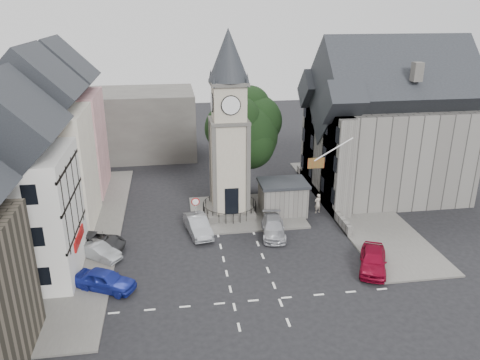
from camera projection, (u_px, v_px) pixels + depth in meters
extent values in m
plane|color=black|center=(243.00, 258.00, 35.35)|extent=(120.00, 120.00, 0.00)
cube|color=#595651|center=(85.00, 232.00, 39.14)|extent=(6.00, 30.00, 0.14)
cube|color=#595651|center=(355.00, 205.00, 44.39)|extent=(6.00, 26.00, 0.14)
cube|color=#595651|center=(246.00, 212.00, 42.93)|extent=(10.00, 8.00, 0.16)
cube|color=silver|center=(256.00, 300.00, 30.25)|extent=(20.00, 8.00, 0.01)
cube|color=#4C4944|center=(230.00, 210.00, 42.63)|extent=(4.20, 4.20, 0.70)
torus|color=black|center=(230.00, 203.00, 42.37)|extent=(4.86, 4.86, 0.06)
cube|color=#ABA28A|center=(229.00, 165.00, 41.09)|extent=(3.00, 3.00, 8.00)
cube|color=black|center=(232.00, 201.00, 40.74)|extent=(1.20, 0.25, 2.40)
cube|color=#4C4944|center=(229.00, 121.00, 39.69)|extent=(3.30, 3.30, 0.25)
cube|color=#ABA28A|center=(229.00, 102.00, 39.12)|extent=(2.70, 2.70, 3.20)
cylinder|color=white|center=(231.00, 105.00, 37.83)|extent=(1.50, 0.12, 1.50)
cube|color=#4C4944|center=(229.00, 83.00, 38.56)|extent=(3.10, 3.10, 0.30)
cone|color=black|center=(228.00, 55.00, 37.77)|extent=(3.40, 3.40, 4.20)
cube|color=#64615C|center=(283.00, 199.00, 42.46)|extent=(4.00, 3.00, 2.80)
cube|color=black|center=(283.00, 183.00, 41.91)|extent=(4.30, 3.30, 0.25)
cylinder|color=black|center=(243.00, 172.00, 46.88)|extent=(0.70, 0.70, 4.40)
cylinder|color=black|center=(196.00, 215.00, 39.55)|extent=(0.10, 0.10, 2.50)
cone|color=#A50C0C|center=(195.00, 202.00, 39.02)|extent=(0.70, 0.06, 0.70)
cone|color=white|center=(195.00, 202.00, 39.00)|extent=(0.54, 0.04, 0.54)
cube|color=tan|center=(64.00, 144.00, 46.24)|extent=(7.50, 7.00, 10.00)
cube|color=beige|center=(44.00, 171.00, 38.84)|extent=(7.50, 7.00, 10.00)
cube|color=silver|center=(17.00, 217.00, 31.61)|extent=(7.50, 7.00, 9.00)
cube|color=#4C4944|center=(113.00, 124.00, 58.19)|extent=(20.00, 10.00, 8.00)
cube|color=#64615C|center=(386.00, 150.00, 46.16)|extent=(14.00, 10.00, 9.00)
cube|color=#64615C|center=(338.00, 164.00, 42.06)|extent=(1.60, 4.40, 9.00)
cube|color=#64615C|center=(315.00, 143.00, 48.54)|extent=(1.60, 4.40, 9.00)
cube|color=#64615C|center=(320.00, 195.00, 45.72)|extent=(0.40, 16.00, 0.90)
cylinder|color=white|center=(334.00, 149.00, 37.69)|extent=(3.17, 0.10, 1.89)
plane|color=#B21414|center=(316.00, 163.00, 37.89)|extent=(1.40, 0.00, 1.40)
imported|color=#1B2998|center=(105.00, 280.00, 31.19)|extent=(4.47, 3.33, 1.42)
imported|color=gray|center=(98.00, 251.00, 35.03)|extent=(3.77, 3.29, 1.23)
imported|color=#2D2D30|center=(93.00, 242.00, 36.24)|extent=(5.44, 3.68, 1.39)
imported|color=#9B9FA4|center=(198.00, 225.00, 38.81)|extent=(2.40, 4.76, 1.50)
imported|color=#B3B5BC|center=(273.00, 228.00, 38.65)|extent=(2.47, 4.78, 1.32)
imported|color=maroon|center=(373.00, 260.00, 33.54)|extent=(3.51, 4.90, 1.55)
imported|color=#B7A997|center=(318.00, 203.00, 42.67)|extent=(0.79, 0.64, 1.86)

